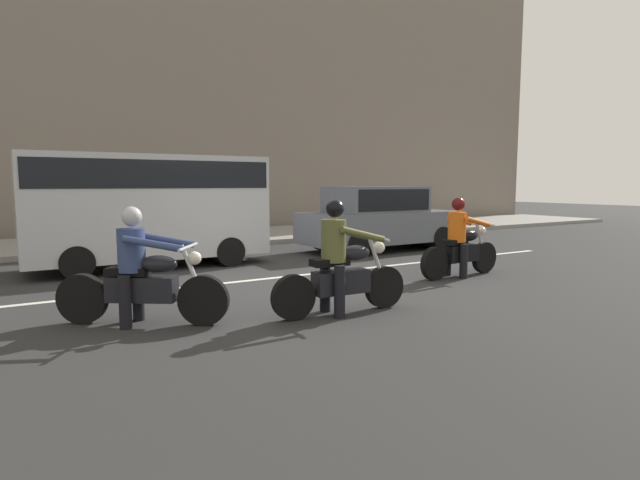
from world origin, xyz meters
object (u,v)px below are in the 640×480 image
Objects in this scene: motorcycle_with_rider_denim_blue at (141,277)px; motorcycle_with_rider_olive at (340,267)px; motorcycle_with_rider_orange_stripe at (460,244)px; parked_van_silver at (147,203)px; street_sign_post at (59,192)px; parked_sedan_slate_gray at (379,218)px.

motorcycle_with_rider_olive reaches higher than motorcycle_with_rider_denim_blue.
parked_van_silver reaches higher than motorcycle_with_rider_orange_stripe.
motorcycle_with_rider_denim_blue is 0.82× the size of street_sign_post.
parked_van_silver is (-1.28, 5.55, 0.73)m from motorcycle_with_rider_olive.
parked_van_silver reaches higher than motorcycle_with_rider_denim_blue.
motorcycle_with_rider_orange_stripe is at bearing 3.07° from motorcycle_with_rider_denim_blue.
parked_sedan_slate_gray is at bearing 74.39° from motorcycle_with_rider_orange_stripe.
parked_sedan_slate_gray is (7.14, 4.24, 0.26)m from motorcycle_with_rider_denim_blue.
motorcycle_with_rider_olive is 0.42× the size of parked_van_silver.
motorcycle_with_rider_orange_stripe is at bearing -56.47° from street_sign_post.
street_sign_post is (-7.25, 5.37, 0.66)m from parked_sedan_slate_gray.
motorcycle_with_rider_denim_blue is at bearing -89.34° from street_sign_post.
parked_van_silver reaches higher than parked_sedan_slate_gray.
motorcycle_with_rider_denim_blue is 4.89m from parked_van_silver.
parked_sedan_slate_gray is at bearing -36.54° from street_sign_post.
parked_van_silver is (1.18, 4.69, 0.76)m from motorcycle_with_rider_denim_blue.
motorcycle_with_rider_orange_stripe reaches higher than motorcycle_with_rider_denim_blue.
parked_sedan_slate_gray is 1.95× the size of street_sign_post.
parked_sedan_slate_gray is at bearing 47.47° from motorcycle_with_rider_olive.
motorcycle_with_rider_orange_stripe is at bearing -105.61° from parked_sedan_slate_gray.
motorcycle_with_rider_denim_blue is 2.60m from motorcycle_with_rider_olive.
parked_van_silver is (-4.86, 4.36, 0.75)m from motorcycle_with_rider_orange_stripe.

